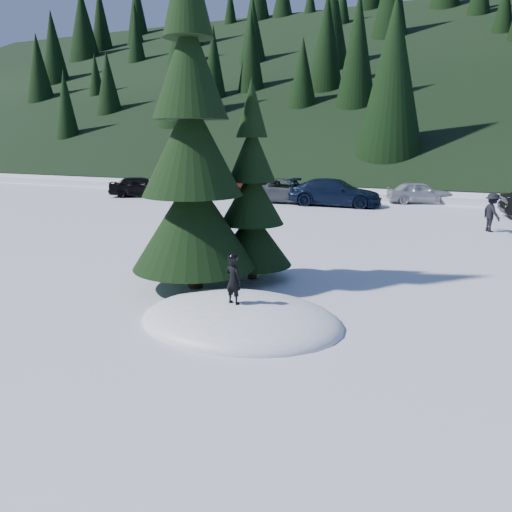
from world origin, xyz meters
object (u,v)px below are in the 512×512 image
at_px(car_1, 223,184).
at_px(car_4, 419,192).
at_px(spruce_tall, 192,159).
at_px(adult_2, 492,212).
at_px(spruce_short, 252,204).
at_px(car_3, 335,192).
at_px(child_skier, 233,280).
at_px(car_0, 140,186).
at_px(car_2, 286,191).

distance_m(car_1, car_4, 12.97).
bearing_deg(car_1, car_4, -92.23).
relative_size(spruce_tall, car_1, 1.95).
bearing_deg(adult_2, car_4, -5.91).
distance_m(spruce_short, car_1, 21.29).
distance_m(spruce_short, adult_2, 12.29).
bearing_deg(car_3, child_skier, -173.07).
relative_size(car_0, car_4, 1.07).
distance_m(car_0, car_2, 9.93).
bearing_deg(adult_2, spruce_tall, 118.66).
height_order(car_0, car_3, car_3).
bearing_deg(car_0, spruce_tall, -162.01).
height_order(adult_2, car_0, adult_2).
bearing_deg(spruce_short, car_2, 107.70).
bearing_deg(child_skier, spruce_short, -60.61).
height_order(car_1, car_4, car_1).
bearing_deg(car_0, car_1, -73.49).
relative_size(spruce_tall, child_skier, 8.56).
relative_size(spruce_tall, car_4, 2.26).
xyz_separation_m(car_1, car_2, (5.54, -2.26, -0.01)).
bearing_deg(spruce_short, car_4, 83.17).
distance_m(spruce_tall, child_skier, 3.77).
xyz_separation_m(child_skier, car_4, (1.12, 22.40, -0.34)).
bearing_deg(spruce_tall, car_1, 116.10).
xyz_separation_m(spruce_short, car_2, (-5.14, 16.11, -1.39)).
bearing_deg(child_skier, car_1, -50.74).
relative_size(car_2, car_4, 1.36).
xyz_separation_m(car_0, car_2, (9.85, 1.27, 0.03)).
relative_size(car_2, car_3, 0.97).
bearing_deg(spruce_tall, car_4, 80.88).
xyz_separation_m(car_2, car_4, (7.41, 2.87, -0.07)).
bearing_deg(spruce_tall, car_3, 93.49).
height_order(spruce_short, car_1, spruce_short).
bearing_deg(spruce_short, child_skier, -71.36).
distance_m(child_skier, car_2, 20.52).
bearing_deg(car_4, car_0, 82.72).
bearing_deg(car_2, car_4, -75.77).
height_order(spruce_short, car_0, spruce_short).
height_order(car_0, car_4, car_0).
height_order(car_1, car_3, car_3).
bearing_deg(child_skier, car_0, -37.77).
xyz_separation_m(spruce_tall, car_2, (-4.14, 17.51, -2.60)).
distance_m(spruce_short, car_3, 16.03).
relative_size(spruce_short, car_0, 1.33).
xyz_separation_m(car_0, car_1, (4.31, 3.52, 0.04)).
xyz_separation_m(car_3, car_4, (4.33, 3.13, -0.12)).
bearing_deg(car_4, car_2, 90.42).
bearing_deg(car_3, spruce_tall, -179.03).
bearing_deg(car_4, adult_2, -176.10).
xyz_separation_m(car_1, car_4, (12.95, 0.61, -0.08)).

